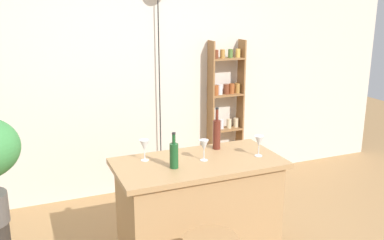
% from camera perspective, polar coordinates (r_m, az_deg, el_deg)
% --- Properties ---
extents(back_wall, '(6.40, 0.10, 2.80)m').
position_cam_1_polar(back_wall, '(4.70, -7.13, 7.17)').
color(back_wall, beige).
rests_on(back_wall, ground).
extents(kitchen_counter, '(1.28, 0.65, 0.89)m').
position_cam_1_polar(kitchen_counter, '(3.48, 0.82, -12.22)').
color(kitchen_counter, '#A87F51').
rests_on(kitchen_counter, ground).
extents(spice_shelf, '(0.40, 0.17, 1.65)m').
position_cam_1_polar(spice_shelf, '(5.01, 4.47, 1.43)').
color(spice_shelf, olive).
rests_on(spice_shelf, ground).
extents(bottle_spirits_clear, '(0.06, 0.06, 0.35)m').
position_cam_1_polar(bottle_spirits_clear, '(3.53, 3.27, -1.78)').
color(bottle_spirits_clear, '#5B2319').
rests_on(bottle_spirits_clear, kitchen_counter).
extents(bottle_olive_oil, '(0.06, 0.06, 0.27)m').
position_cam_1_polar(bottle_olive_oil, '(3.14, -2.39, -4.60)').
color(bottle_olive_oil, '#194C23').
rests_on(bottle_olive_oil, kitchen_counter).
extents(wine_glass_left, '(0.07, 0.07, 0.16)m').
position_cam_1_polar(wine_glass_left, '(3.27, 1.59, -3.42)').
color(wine_glass_left, silver).
rests_on(wine_glass_left, kitchen_counter).
extents(wine_glass_center, '(0.07, 0.07, 0.16)m').
position_cam_1_polar(wine_glass_center, '(3.29, -6.30, -3.41)').
color(wine_glass_center, silver).
rests_on(wine_glass_center, kitchen_counter).
extents(wine_glass_right, '(0.07, 0.07, 0.16)m').
position_cam_1_polar(wine_glass_right, '(3.40, 8.82, -2.85)').
color(wine_glass_right, silver).
rests_on(wine_glass_right, kitchen_counter).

